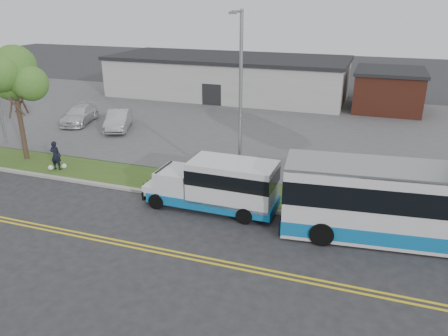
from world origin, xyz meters
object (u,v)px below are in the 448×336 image
at_px(shuttle_bus, 220,184).
at_px(parked_car_b, 80,115).
at_px(transit_bus, 426,206).
at_px(tree_west, 14,83).
at_px(pedestrian, 56,155).
at_px(parked_car_a, 119,120).
at_px(streetlight_near, 240,100).

height_order(shuttle_bus, parked_car_b, shuttle_bus).
height_order(shuttle_bus, transit_bus, transit_bus).
bearing_deg(tree_west, pedestrian, -16.46).
distance_m(pedestrian, parked_car_a, 9.24).
height_order(tree_west, transit_bus, tree_west).
distance_m(shuttle_bus, parked_car_a, 16.66).
height_order(transit_bus, parked_car_a, transit_bus).
bearing_deg(parked_car_b, tree_west, -90.63).
height_order(transit_bus, pedestrian, transit_bus).
bearing_deg(shuttle_bus, tree_west, 170.47).
bearing_deg(parked_car_a, shuttle_bus, -62.58).
bearing_deg(parked_car_a, transit_bus, -48.16).
relative_size(parked_car_a, parked_car_b, 0.97).
relative_size(tree_west, pedestrian, 3.77).
bearing_deg(streetlight_near, parked_car_b, 151.84).
relative_size(streetlight_near, shuttle_bus, 1.37).
distance_m(transit_bus, parked_car_a, 24.64).
relative_size(transit_bus, pedestrian, 6.81).
bearing_deg(parked_car_a, parked_car_b, 150.22).
relative_size(shuttle_bus, parked_car_a, 1.47).
xyz_separation_m(streetlight_near, pedestrian, (-11.73, -0.49, -4.22)).
relative_size(tree_west, shuttle_bus, 1.00).
bearing_deg(shuttle_bus, parked_car_b, 146.63).
bearing_deg(tree_west, parked_car_a, 76.37).
bearing_deg(parked_car_a, streetlight_near, -55.81).
distance_m(streetlight_near, pedestrian, 12.47).
bearing_deg(pedestrian, parked_car_b, -67.88).
distance_m(streetlight_near, shuttle_bus, 4.39).
relative_size(tree_west, transit_bus, 0.55).
height_order(pedestrian, parked_car_a, pedestrian).
height_order(parked_car_a, parked_car_b, parked_car_a).
distance_m(tree_west, shuttle_bus, 15.35).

